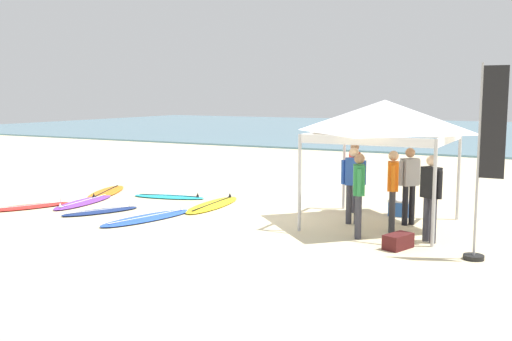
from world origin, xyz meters
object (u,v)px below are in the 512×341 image
surfboard_yellow (213,205)px  gear_bag_near_tent (398,241)px  surfboard_red (28,207)px  person_blue (353,180)px  person_black (431,192)px  person_grey (409,181)px  banner_flag (485,171)px  person_orange (393,185)px  cooler_box (400,208)px  canopy_tent (384,117)px  person_green (359,189)px  person_red (354,172)px  surfboard_blue (148,218)px  surfboard_cyan (169,197)px  surfboard_navy (101,211)px  surfboard_purple (83,202)px  surfboard_orange (106,192)px

surfboard_yellow → gear_bag_near_tent: 5.67m
surfboard_yellow → surfboard_red: bearing=-148.7°
person_blue → person_black: same height
surfboard_yellow → person_black: (5.73, -1.18, 0.95)m
person_grey → banner_flag: bearing=-51.0°
person_orange → cooler_box: bearing=98.7°
canopy_tent → person_grey: (0.51, 0.29, -1.40)m
person_green → person_red: 2.64m
surfboard_blue → gear_bag_near_tent: bearing=1.2°
person_black → surfboard_blue: bearing=-171.8°
person_blue → person_red: size_ratio=1.00×
surfboard_cyan → person_blue: 5.73m
surfboard_navy → banner_flag: bearing=-0.4°
banner_flag → gear_bag_near_tent: size_ratio=5.67×
person_grey → person_green: (-0.61, -1.66, 0.00)m
person_grey → person_red: 1.73m
surfboard_purple → surfboard_yellow: bearing=21.7°
person_black → gear_bag_near_tent: bearing=-117.8°
surfboard_orange → cooler_box: 8.41m
person_green → cooler_box: (0.20, 2.55, -0.79)m
person_green → canopy_tent: bearing=86.2°
person_grey → person_orange: same height
person_red → person_orange: bearing=-49.8°
surfboard_cyan → surfboard_navy: bearing=-95.9°
person_black → person_red: 3.13m
banner_flag → cooler_box: 4.05m
surfboard_blue → person_grey: bearing=22.3°
surfboard_navy → surfboard_orange: 2.84m
surfboard_orange → person_grey: bearing=-0.2°
person_blue → cooler_box: bearing=62.8°
surfboard_purple → surfboard_blue: 2.87m
surfboard_orange → person_orange: 8.72m
surfboard_cyan → gear_bag_near_tent: (7.03, -2.42, 0.10)m
person_green → person_black: size_ratio=1.00×
cooler_box → canopy_tent: bearing=-95.2°
surfboard_orange → person_green: 8.39m
surfboard_cyan → cooler_box: bearing=5.3°
banner_flag → gear_bag_near_tent: 2.06m
surfboard_purple → person_green: person_green is taller
surfboard_navy → person_black: bearing=6.0°
surfboard_yellow → person_grey: person_grey is taller
surfboard_navy → person_red: 6.26m
person_orange → person_green: bearing=-118.6°
surfboard_navy → person_grey: size_ratio=1.14×
person_blue → gear_bag_near_tent: (1.44, -1.63, -0.85)m
surfboard_purple → surfboard_blue: size_ratio=0.92×
person_red → surfboard_purple: bearing=-161.4°
person_red → surfboard_navy: bearing=-151.4°
person_black → person_red: size_ratio=1.00×
person_grey → person_red: size_ratio=1.00×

